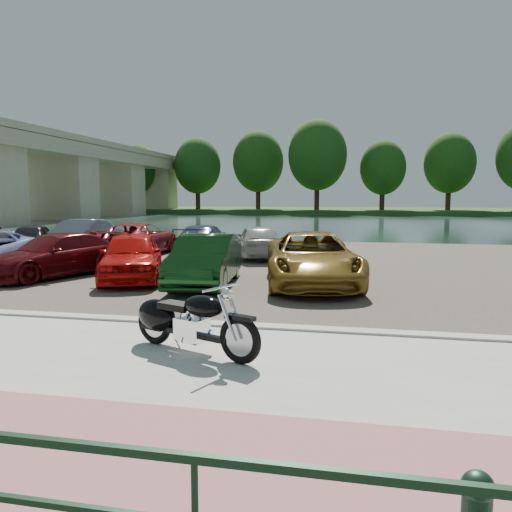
{
  "coord_description": "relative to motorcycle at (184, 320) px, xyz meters",
  "views": [
    {
      "loc": [
        2.83,
        -6.41,
        2.37
      ],
      "look_at": [
        0.67,
        4.14,
        1.1
      ],
      "focal_mm": 35.0,
      "sensor_mm": 36.0,
      "label": 1
    }
  ],
  "objects": [
    {
      "name": "river",
      "position": [
        -0.33,
        39.56,
        -0.56
      ],
      "size": [
        120.0,
        40.0,
        0.0
      ],
      "primitive_type": "cube",
      "color": "#182B26",
      "rests_on": "ground"
    },
    {
      "name": "promenade",
      "position": [
        -0.33,
        -1.44,
        -0.51
      ],
      "size": [
        60.0,
        6.0,
        0.1
      ],
      "primitive_type": "cube",
      "color": "#ABAAA1",
      "rests_on": "ground"
    },
    {
      "name": "bridge",
      "position": [
        -28.33,
        40.58,
        4.96
      ],
      "size": [
        7.0,
        56.0,
        8.55
      ],
      "color": "tan",
      "rests_on": "ground"
    },
    {
      "name": "motorcycle",
      "position": [
        0.0,
        0.0,
        0.0
      ],
      "size": [
        2.21,
        1.14,
        1.05
      ],
      "rotation": [
        0.0,
        0.0,
        -0.4
      ],
      "color": "black",
      "rests_on": "promenade"
    },
    {
      "name": "car_5",
      "position": [
        -1.44,
        5.7,
        0.15
      ],
      "size": [
        1.88,
        4.23,
        1.35
      ],
      "primitive_type": "imported",
      "rotation": [
        0.0,
        0.0,
        0.11
      ],
      "color": "#0F3A13",
      "rests_on": "parking_lot"
    },
    {
      "name": "car_10",
      "position": [
        -6.23,
        11.85,
        0.13
      ],
      "size": [
        2.5,
        4.86,
        1.31
      ],
      "primitive_type": "imported",
      "rotation": [
        0.0,
        0.0,
        3.21
      ],
      "color": "maroon",
      "rests_on": "parking_lot"
    },
    {
      "name": "car_8",
      "position": [
        -11.2,
        12.25,
        0.09
      ],
      "size": [
        2.66,
        3.85,
        1.22
      ],
      "primitive_type": "imported",
      "rotation": [
        0.0,
        0.0,
        3.52
      ],
      "color": "black",
      "rests_on": "parking_lot"
    },
    {
      "name": "kerb",
      "position": [
        -0.33,
        1.56,
        -0.49
      ],
      "size": [
        60.0,
        0.3,
        0.14
      ],
      "primitive_type": "cube",
      "color": "#ABAAA1",
      "rests_on": "ground"
    },
    {
      "name": "car_12",
      "position": [
        -1.28,
        11.94,
        0.13
      ],
      "size": [
        2.59,
        4.12,
        1.31
      ],
      "primitive_type": "imported",
      "rotation": [
        0.0,
        0.0,
        3.43
      ],
      "color": "#ADADA8",
      "rests_on": "parking_lot"
    },
    {
      "name": "car_9",
      "position": [
        -8.7,
        12.5,
        0.18
      ],
      "size": [
        1.83,
        4.38,
        1.41
      ],
      "primitive_type": "imported",
      "rotation": [
        0.0,
        0.0,
        3.22
      ],
      "color": "slate",
      "rests_on": "parking_lot"
    },
    {
      "name": "far_trees",
      "position": [
        4.03,
        65.35,
        6.93
      ],
      "size": [
        70.25,
        10.68,
        12.52
      ],
      "color": "#321E12",
      "rests_on": "far_bank"
    },
    {
      "name": "car_11",
      "position": [
        -3.66,
        12.54,
        0.09
      ],
      "size": [
        2.04,
        4.32,
        1.22
      ],
      "primitive_type": "imported",
      "rotation": [
        0.0,
        0.0,
        3.22
      ],
      "color": "navy",
      "rests_on": "parking_lot"
    },
    {
      "name": "car_4",
      "position": [
        -3.75,
        6.12,
        0.16
      ],
      "size": [
        2.93,
        4.3,
        1.36
      ],
      "primitive_type": "imported",
      "rotation": [
        0.0,
        0.0,
        0.37
      ],
      "color": "red",
      "rests_on": "parking_lot"
    },
    {
      "name": "pink_path",
      "position": [
        -0.33,
        -2.94,
        -0.46
      ],
      "size": [
        60.0,
        2.0,
        0.01
      ],
      "primitive_type": "cube",
      "color": "#AA6068",
      "rests_on": "promenade"
    },
    {
      "name": "parking_lot",
      "position": [
        -0.33,
        10.56,
        -0.54
      ],
      "size": [
        60.0,
        18.0,
        0.04
      ],
      "primitive_type": "cube",
      "color": "#3E3932",
      "rests_on": "ground"
    },
    {
      "name": "far_bank",
      "position": [
        -0.33,
        71.56,
        -0.26
      ],
      "size": [
        120.0,
        24.0,
        0.6
      ],
      "primitive_type": "cube",
      "color": "#224B1A",
      "rests_on": "ground"
    },
    {
      "name": "car_3",
      "position": [
        -6.26,
        6.27,
        0.11
      ],
      "size": [
        3.22,
        4.68,
        1.26
      ],
      "primitive_type": "imported",
      "rotation": [
        0.0,
        0.0,
        -0.37
      ],
      "color": "#550C0F",
      "rests_on": "parking_lot"
    },
    {
      "name": "car_6",
      "position": [
        1.31,
        6.35,
        0.18
      ],
      "size": [
        3.22,
        5.41,
        1.41
      ],
      "primitive_type": "imported",
      "rotation": [
        0.0,
        0.0,
        0.18
      ],
      "color": "olive",
      "rests_on": "parking_lot"
    },
    {
      "name": "ground",
      "position": [
        -0.33,
        -0.44,
        -0.56
      ],
      "size": [
        200.0,
        200.0,
        0.0
      ],
      "primitive_type": "plane",
      "color": "#595447",
      "rests_on": "ground"
    }
  ]
}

